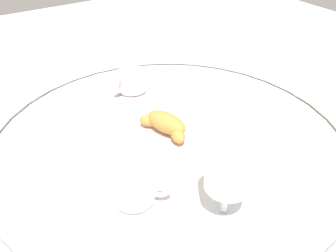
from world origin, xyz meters
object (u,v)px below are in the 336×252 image
Objects in this scene: pastry_plate at (168,133)px; juice_glass_left at (229,171)px; coffee_cup_far at (135,191)px; croissant_large at (167,123)px; coffee_cup_near at (132,84)px.

pastry_plate is 0.25m from juice_glass_left.
juice_glass_left reaches higher than coffee_cup_far.
coffee_cup_far is 0.17m from juice_glass_left.
croissant_large is 0.22m from coffee_cup_near.
coffee_cup_far is at bearing 129.83° from pastry_plate.
croissant_large is at bearing 171.53° from coffee_cup_near.
croissant_large and coffee_cup_near have the same top height.
juice_glass_left reaches higher than pastry_plate.
pastry_plate is at bearing -73.42° from croissant_large.
croissant_large is at bearing -8.53° from juice_glass_left.
coffee_cup_far is (-0.13, 0.15, -0.01)m from croissant_large.
juice_glass_left reaches higher than croissant_large.
coffee_cup_near reaches higher than pastry_plate.
coffee_cup_near and coffee_cup_far have the same top height.
coffee_cup_far is at bearing 47.91° from juice_glass_left.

